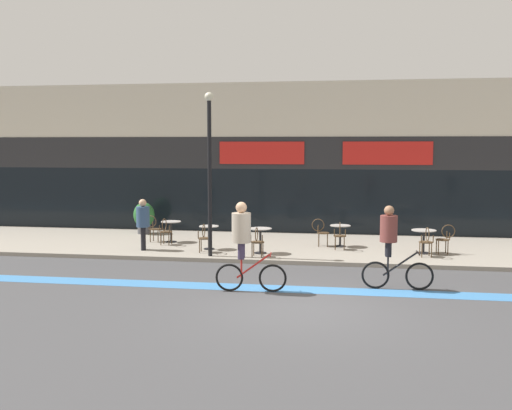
% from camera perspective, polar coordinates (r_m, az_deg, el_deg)
% --- Properties ---
extents(ground_plane, '(120.00, 120.00, 0.00)m').
position_cam_1_polar(ground_plane, '(12.78, 4.12, -9.77)').
color(ground_plane, '#424244').
extents(sidewalk_slab, '(40.00, 5.50, 0.12)m').
position_cam_1_polar(sidewalk_slab, '(19.83, 5.96, -4.03)').
color(sidewalk_slab, gray).
rests_on(sidewalk_slab, ground).
extents(storefront_facade, '(40.00, 4.06, 5.75)m').
position_cam_1_polar(storefront_facade, '(24.27, 6.65, 4.39)').
color(storefront_facade, beige).
rests_on(storefront_facade, ground).
extents(bike_lane_stripe, '(36.00, 0.70, 0.01)m').
position_cam_1_polar(bike_lane_stripe, '(14.34, 4.69, -8.04)').
color(bike_lane_stripe, '#3D7AB7').
rests_on(bike_lane_stripe, ground).
extents(bistro_table_0, '(0.68, 0.68, 0.72)m').
position_cam_1_polar(bistro_table_0, '(20.53, -8.09, -2.11)').
color(bistro_table_0, black).
rests_on(bistro_table_0, sidewalk_slab).
extents(bistro_table_1, '(0.62, 0.62, 0.75)m').
position_cam_1_polar(bistro_table_1, '(19.00, -4.50, -2.66)').
color(bistro_table_1, black).
rests_on(bistro_table_1, sidewalk_slab).
extents(bistro_table_2, '(0.69, 0.69, 0.77)m').
position_cam_1_polar(bistro_table_2, '(18.23, 0.42, -2.92)').
color(bistro_table_2, black).
rests_on(bistro_table_2, sidewalk_slab).
extents(bistro_table_3, '(0.66, 0.66, 0.70)m').
position_cam_1_polar(bistro_table_3, '(19.63, 8.02, -2.50)').
color(bistro_table_3, black).
rests_on(bistro_table_3, sidewalk_slab).
extents(bistro_table_4, '(0.74, 0.74, 0.72)m').
position_cam_1_polar(bistro_table_4, '(18.92, 15.68, -2.91)').
color(bistro_table_4, black).
rests_on(bistro_table_4, sidewalk_slab).
extents(cafe_chair_0_near, '(0.41, 0.58, 0.90)m').
position_cam_1_polar(cafe_chair_0_near, '(19.94, -8.63, -2.33)').
color(cafe_chair_0_near, '#4C3823').
rests_on(cafe_chair_0_near, sidewalk_slab).
extents(cafe_chair_0_side, '(0.58, 0.42, 0.90)m').
position_cam_1_polar(cafe_chair_0_side, '(20.73, -9.74, -2.04)').
color(cafe_chair_0_side, '#4C3823').
rests_on(cafe_chair_0_side, sidewalk_slab).
extents(cafe_chair_1_near, '(0.43, 0.59, 0.90)m').
position_cam_1_polar(cafe_chair_1_near, '(18.40, -4.94, -2.96)').
color(cafe_chair_1_near, '#4C3823').
rests_on(cafe_chair_1_near, sidewalk_slab).
extents(cafe_chair_2_near, '(0.41, 0.58, 0.90)m').
position_cam_1_polar(cafe_chair_2_near, '(17.62, 0.10, -3.33)').
color(cafe_chair_2_near, '#4C3823').
rests_on(cafe_chair_2_near, sidewalk_slab).
extents(cafe_chair_3_near, '(0.40, 0.58, 0.90)m').
position_cam_1_polar(cafe_chair_3_near, '(19.00, 7.99, -2.72)').
color(cafe_chair_3_near, '#4C3823').
rests_on(cafe_chair_3_near, sidewalk_slab).
extents(cafe_chair_3_side, '(0.58, 0.41, 0.90)m').
position_cam_1_polar(cafe_chair_3_side, '(19.64, 6.20, -2.42)').
color(cafe_chair_3_side, '#4C3823').
rests_on(cafe_chair_3_side, sidewalk_slab).
extents(cafe_chair_4_near, '(0.44, 0.59, 0.90)m').
position_cam_1_polar(cafe_chair_4_near, '(18.31, 15.93, -3.21)').
color(cafe_chair_4_near, '#4C3823').
rests_on(cafe_chair_4_near, sidewalk_slab).
extents(cafe_chair_4_side, '(0.59, 0.43, 0.90)m').
position_cam_1_polar(cafe_chair_4_side, '(19.01, 17.55, -2.93)').
color(cafe_chair_4_side, '#4C3823').
rests_on(cafe_chair_4_side, sidewalk_slab).
extents(planter_pot, '(0.78, 0.78, 1.17)m').
position_cam_1_polar(planter_pot, '(22.67, -10.62, -1.10)').
color(planter_pot, '#4C4C51').
rests_on(planter_pot, sidewalk_slab).
extents(lamp_post, '(0.26, 0.26, 4.82)m').
position_cam_1_polar(lamp_post, '(17.64, -4.45, 4.13)').
color(lamp_post, black).
rests_on(lamp_post, sidewalk_slab).
extents(cyclist_0, '(1.68, 0.48, 2.00)m').
position_cam_1_polar(cyclist_0, '(14.49, 12.75, -3.42)').
color(cyclist_0, black).
rests_on(cyclist_0, ground).
extents(cyclist_1, '(1.67, 0.55, 2.11)m').
position_cam_1_polar(cyclist_1, '(13.89, -1.20, -3.23)').
color(cyclist_1, black).
rests_on(cyclist_1, ground).
extents(pedestrian_near_end, '(0.51, 0.51, 1.61)m').
position_cam_1_polar(pedestrian_near_end, '(19.10, -10.72, -1.40)').
color(pedestrian_near_end, black).
rests_on(pedestrian_near_end, sidewalk_slab).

